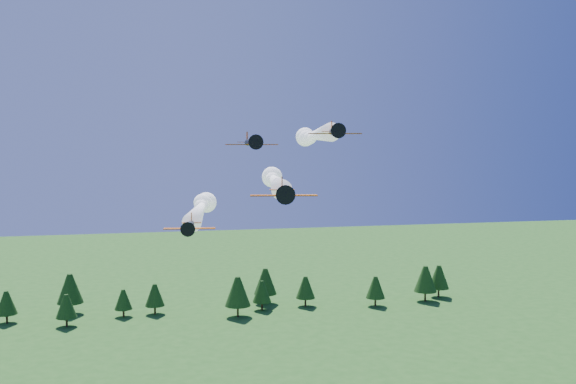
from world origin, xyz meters
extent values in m
cylinder|color=black|center=(0.78, -7.18, 44.19)|extent=(1.97, 5.72, 1.04)
cone|color=black|center=(0.23, -10.41, 44.19)|extent=(1.19, 1.10, 1.04)
cone|color=black|center=(0.12, -11.03, 44.19)|extent=(0.53, 0.54, 0.46)
cylinder|color=black|center=(0.09, -11.20, 44.19)|extent=(2.16, 0.41, 2.19)
cube|color=#CA5105|center=(0.71, -7.59, 43.86)|extent=(7.84, 2.68, 0.13)
cube|color=#CA5105|center=(1.40, -3.53, 44.24)|extent=(3.13, 1.38, 0.07)
cube|color=#CA5105|center=(1.42, -3.43, 45.07)|extent=(0.26, 0.99, 1.51)
ellipsoid|color=#94BEE6|center=(0.62, -8.10, 44.61)|extent=(0.95, 1.36, 0.65)
sphere|color=white|center=(6.46, 26.06, 44.19)|extent=(2.30, 2.30, 2.30)
sphere|color=white|center=(7.16, 30.18, 44.19)|extent=(3.00, 3.00, 3.00)
sphere|color=white|center=(7.87, 34.30, 44.19)|extent=(3.70, 3.70, 3.70)
cylinder|color=black|center=(-9.34, 1.60, 39.51)|extent=(1.55, 4.76, 0.87)
cone|color=black|center=(-9.74, -1.10, 39.51)|extent=(0.97, 0.90, 0.87)
cone|color=black|center=(-9.82, -1.62, 39.51)|extent=(0.44, 0.44, 0.38)
cylinder|color=black|center=(-9.84, -1.76, 39.51)|extent=(1.81, 0.30, 1.82)
cube|color=#CA5105|center=(-9.39, 1.26, 39.24)|extent=(6.52, 2.11, 0.10)
cube|color=#CA5105|center=(-8.88, 4.65, 39.56)|extent=(2.60, 1.10, 0.06)
cube|color=#CA5105|center=(-8.87, 4.73, 40.25)|extent=(0.20, 0.83, 1.26)
ellipsoid|color=#94BEE6|center=(-9.45, 0.83, 39.86)|extent=(0.77, 1.12, 0.54)
sphere|color=white|center=(-5.11, 29.97, 39.51)|extent=(2.30, 2.30, 2.30)
sphere|color=white|center=(-4.58, 33.49, 39.51)|extent=(3.00, 3.00, 3.00)
sphere|color=white|center=(-4.06, 37.02, 39.51)|extent=(3.70, 3.70, 3.70)
cylinder|color=black|center=(9.12, -0.02, 51.42)|extent=(1.77, 5.05, 0.92)
cone|color=black|center=(8.62, -2.87, 51.42)|extent=(1.05, 0.97, 0.92)
cone|color=black|center=(8.53, -3.41, 51.42)|extent=(0.47, 0.48, 0.40)
cylinder|color=black|center=(8.50, -3.56, 51.42)|extent=(1.91, 0.37, 1.93)
cube|color=#CA5105|center=(9.06, -0.38, 51.13)|extent=(6.91, 2.40, 0.11)
cube|color=#CA5105|center=(9.69, 3.19, 51.47)|extent=(2.76, 1.23, 0.06)
cube|color=#CA5105|center=(9.71, 3.29, 52.20)|extent=(0.23, 0.87, 1.33)
ellipsoid|color=#94BEE6|center=(8.98, -0.83, 51.79)|extent=(0.84, 1.20, 0.57)
sphere|color=white|center=(15.19, 34.32, 51.42)|extent=(2.30, 2.30, 2.30)
sphere|color=white|center=(15.96, 38.67, 51.42)|extent=(3.00, 3.00, 3.00)
sphere|color=white|center=(16.72, 43.01, 51.42)|extent=(3.70, 3.70, 3.70)
cylinder|color=black|center=(-0.55, 7.03, 50.06)|extent=(0.98, 5.20, 0.96)
cone|color=black|center=(-0.56, 4.00, 50.06)|extent=(0.96, 0.87, 0.96)
cone|color=black|center=(-0.56, 3.43, 50.06)|extent=(0.42, 0.43, 0.42)
cylinder|color=black|center=(-0.56, 3.26, 50.06)|extent=(2.02, 0.05, 2.02)
cube|color=#CA5105|center=(-0.55, 6.65, 49.75)|extent=(7.12, 1.32, 0.12)
cube|color=#CA5105|center=(-0.54, 10.44, 50.10)|extent=(2.79, 0.83, 0.07)
cube|color=#CA5105|center=(-0.53, 10.54, 50.87)|extent=(0.09, 0.91, 1.39)
ellipsoid|color=#94BEE6|center=(-0.55, 6.17, 50.44)|extent=(0.70, 1.16, 0.60)
cylinder|color=#382314|center=(-35.99, 117.73, 1.68)|extent=(0.60, 0.60, 3.35)
cone|color=black|center=(-35.99, 117.73, 7.67)|extent=(7.67, 7.67, 8.63)
cylinder|color=#382314|center=(55.54, 106.25, 1.31)|extent=(0.60, 0.60, 2.61)
cone|color=black|center=(55.54, 106.25, 5.97)|extent=(5.97, 5.97, 6.72)
cylinder|color=#382314|center=(73.45, 108.69, 1.59)|extent=(0.60, 0.60, 3.19)
cone|color=black|center=(73.45, 108.69, 7.29)|extent=(7.29, 7.29, 8.20)
cylinder|color=#382314|center=(11.91, 103.39, 1.65)|extent=(0.60, 0.60, 3.30)
cone|color=black|center=(11.91, 103.39, 7.54)|extent=(7.54, 7.54, 8.48)
cylinder|color=#382314|center=(-11.58, 111.97, 1.26)|extent=(0.60, 0.60, 2.52)
cone|color=black|center=(-11.58, 111.97, 5.76)|extent=(5.76, 5.76, 6.48)
cylinder|color=#382314|center=(20.22, 109.43, 1.26)|extent=(0.60, 0.60, 2.52)
cone|color=black|center=(20.22, 109.43, 5.75)|extent=(5.75, 5.75, 6.47)
cylinder|color=#382314|center=(80.26, 113.00, 1.47)|extent=(0.60, 0.60, 2.95)
cone|color=black|center=(80.26, 113.00, 6.74)|extent=(6.74, 6.74, 7.58)
cylinder|color=#382314|center=(-20.58, 110.99, 1.12)|extent=(0.60, 0.60, 2.25)
cone|color=black|center=(-20.58, 110.99, 5.14)|extent=(5.14, 5.14, 5.78)
cylinder|color=#382314|center=(-52.40, 111.38, 1.28)|extent=(0.60, 0.60, 2.55)
cone|color=black|center=(-52.40, 111.38, 5.83)|extent=(5.83, 5.83, 6.56)
cylinder|color=#382314|center=(34.28, 111.00, 1.31)|extent=(0.60, 0.60, 2.62)
cone|color=black|center=(34.28, 111.00, 5.98)|extent=(5.98, 5.98, 6.73)
cylinder|color=#382314|center=(-35.64, 104.03, 1.25)|extent=(0.60, 0.60, 2.51)
cone|color=black|center=(-35.64, 104.03, 5.73)|extent=(5.73, 5.73, 6.45)
cylinder|color=#382314|center=(22.75, 116.96, 1.57)|extent=(0.60, 0.60, 3.15)
cone|color=black|center=(22.75, 116.96, 7.20)|extent=(7.20, 7.20, 8.10)
camera|label=1|loc=(-15.38, -79.10, 49.36)|focal=40.00mm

